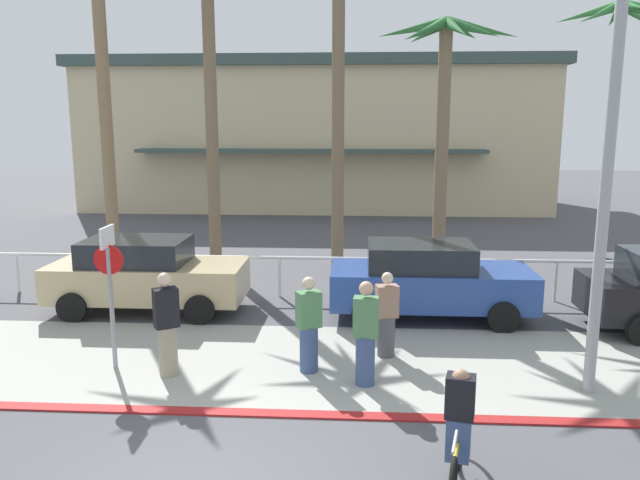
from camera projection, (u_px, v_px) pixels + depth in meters
name	position (u px, v px, depth m)	size (l,w,h in m)	color
ground_plane	(287.00, 281.00, 16.97)	(80.00, 80.00, 0.00)	#4C4C51
sidewalk_strip	(251.00, 362.00, 11.29)	(44.00, 4.00, 0.02)	#9E9E93
curb_paint	(228.00, 412.00, 9.33)	(44.00, 0.24, 0.03)	maroon
building_backdrop	(317.00, 134.00, 32.26)	(22.91, 10.00, 7.26)	beige
rail_fence	(279.00, 264.00, 15.34)	(22.51, 0.08, 1.04)	white
stop_sign_bike_lane	(110.00, 277.00, 10.70)	(0.52, 0.56, 2.56)	gray
streetlight_curb	(618.00, 124.00, 9.01)	(0.24, 2.54, 7.50)	#9EA0A5
palm_tree_0	(100.00, 42.00, 17.32)	(3.02, 3.06, 9.26)	#846B4C
palm_tree_1	(210.00, 49.00, 17.64)	(3.65, 3.33, 8.58)	#756047
palm_tree_2	(339.00, 28.00, 17.20)	(3.40, 3.53, 9.19)	#756047
palm_tree_3	(445.00, 77.00, 16.62)	(3.78, 3.39, 7.04)	#756047
palm_tree_4	(618.00, 62.00, 18.83)	(3.75, 3.06, 7.89)	#846B4C
car_tan_1	(146.00, 274.00, 14.20)	(4.40, 2.02, 1.69)	tan
car_blue_2	(428.00, 280.00, 13.69)	(4.40, 2.02, 1.69)	#284793
cyclist_yellow_0	(458.00, 433.00, 7.35)	(0.48, 1.78, 1.50)	black
pedestrian_0	(387.00, 318.00, 11.42)	(0.45, 0.38, 1.62)	#4C4C51
pedestrian_1	(309.00, 329.00, 10.71)	(0.48, 0.43, 1.72)	#384C7A
pedestrian_2	(365.00, 338.00, 10.16)	(0.43, 0.35, 1.78)	#384C7A
pedestrian_3	(167.00, 328.00, 10.55)	(0.48, 0.44, 1.83)	gray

